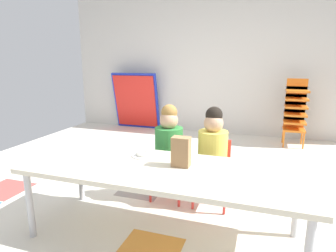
{
  "coord_description": "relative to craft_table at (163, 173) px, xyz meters",
  "views": [
    {
      "loc": [
        0.7,
        -2.55,
        1.32
      ],
      "look_at": [
        -0.01,
        -0.45,
        0.81
      ],
      "focal_mm": 30.78,
      "sensor_mm": 36.0,
      "label": 1
    }
  ],
  "objects": [
    {
      "name": "craft_table",
      "position": [
        0.0,
        0.0,
        0.0
      ],
      "size": [
        2.05,
        0.75,
        0.56
      ],
      "color": "beige",
      "rests_on": "ground_plane"
    },
    {
      "name": "kid_chair_orange_stack",
      "position": [
        1.13,
        2.94,
        0.06
      ],
      "size": [
        0.32,
        0.3,
        1.04
      ],
      "color": "orange",
      "rests_on": "ground_plane"
    },
    {
      "name": "ground_plane",
      "position": [
        -0.04,
        0.69,
        -0.53
      ],
      "size": [
        5.88,
        5.44,
        0.02
      ],
      "color": "silver"
    },
    {
      "name": "paper_plate_near_edge",
      "position": [
        -0.24,
        0.18,
        0.05
      ],
      "size": [
        0.18,
        0.18,
        0.01
      ],
      "primitive_type": "cylinder",
      "color": "white",
      "rests_on": "craft_table"
    },
    {
      "name": "folded_activity_table",
      "position": [
        -1.7,
        3.22,
        0.02
      ],
      "size": [
        0.9,
        0.29,
        1.09
      ],
      "color": "#1E33BF",
      "rests_on": "ground_plane"
    },
    {
      "name": "paper_bag_brown",
      "position": [
        0.12,
        0.07,
        0.15
      ],
      "size": [
        0.13,
        0.09,
        0.22
      ],
      "primitive_type": "cube",
      "color": "#9E754C",
      "rests_on": "craft_table"
    },
    {
      "name": "seated_child_near_camera",
      "position": [
        -0.15,
        0.6,
        0.04
      ],
      "size": [
        0.32,
        0.31,
        0.92
      ],
      "color": "red",
      "rests_on": "ground_plane"
    },
    {
      "name": "donut_powdered_on_plate",
      "position": [
        -0.24,
        0.18,
        0.07
      ],
      "size": [
        0.11,
        0.11,
        0.03
      ],
      "primitive_type": "torus",
      "color": "white",
      "rests_on": "craft_table"
    },
    {
      "name": "seated_child_middle_seat",
      "position": [
        0.26,
        0.6,
        0.04
      ],
      "size": [
        0.32,
        0.31,
        0.92
      ],
      "color": "red",
      "rests_on": "ground_plane"
    },
    {
      "name": "back_wall",
      "position": [
        -0.04,
        3.42,
        0.88
      ],
      "size": [
        5.88,
        0.1,
        2.79
      ],
      "primitive_type": "cube",
      "color": "beige",
      "rests_on": "ground_plane"
    }
  ]
}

